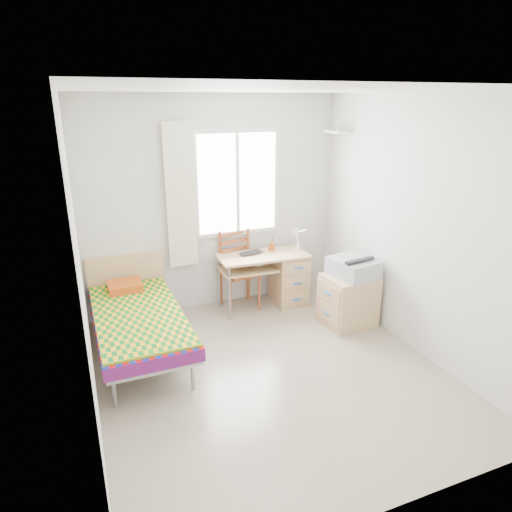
{
  "coord_description": "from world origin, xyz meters",
  "views": [
    {
      "loc": [
        -1.57,
        -3.52,
        2.53
      ],
      "look_at": [
        0.07,
        0.55,
        1.01
      ],
      "focal_mm": 32.0,
      "sensor_mm": 36.0,
      "label": 1
    }
  ],
  "objects_px": {
    "chair": "(239,265)",
    "printer": "(353,267)",
    "desk": "(284,275)",
    "bed": "(137,316)",
    "cabinet": "(348,300)"
  },
  "relations": [
    {
      "from": "chair",
      "to": "printer",
      "type": "distance_m",
      "value": 1.43
    },
    {
      "from": "desk",
      "to": "chair",
      "type": "relative_size",
      "value": 1.16
    },
    {
      "from": "bed",
      "to": "desk",
      "type": "bearing_deg",
      "value": 14.02
    },
    {
      "from": "bed",
      "to": "chair",
      "type": "bearing_deg",
      "value": 24.84
    },
    {
      "from": "desk",
      "to": "cabinet",
      "type": "distance_m",
      "value": 0.94
    },
    {
      "from": "bed",
      "to": "cabinet",
      "type": "height_order",
      "value": "bed"
    },
    {
      "from": "desk",
      "to": "printer",
      "type": "xyz_separation_m",
      "value": [
        0.48,
        -0.83,
        0.33
      ]
    },
    {
      "from": "bed",
      "to": "chair",
      "type": "xyz_separation_m",
      "value": [
        1.36,
        0.65,
        0.16
      ]
    },
    {
      "from": "desk",
      "to": "printer",
      "type": "bearing_deg",
      "value": -57.58
    },
    {
      "from": "desk",
      "to": "chair",
      "type": "distance_m",
      "value": 0.6
    },
    {
      "from": "printer",
      "to": "chair",
      "type": "bearing_deg",
      "value": 127.57
    },
    {
      "from": "desk",
      "to": "printer",
      "type": "distance_m",
      "value": 1.01
    },
    {
      "from": "chair",
      "to": "printer",
      "type": "relative_size",
      "value": 1.74
    },
    {
      "from": "bed",
      "to": "printer",
      "type": "bearing_deg",
      "value": -8.43
    },
    {
      "from": "bed",
      "to": "desk",
      "type": "height_order",
      "value": "bed"
    }
  ]
}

